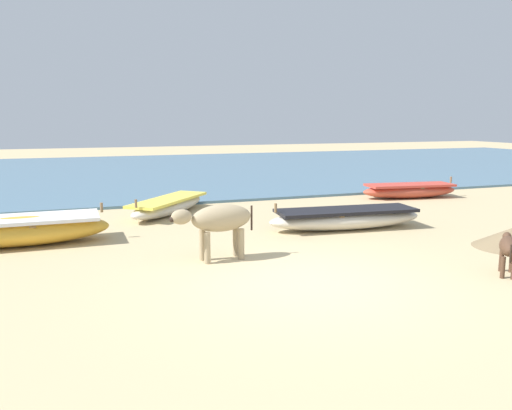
# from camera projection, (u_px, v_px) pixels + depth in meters

# --- Properties ---
(ground) EXTENTS (80.00, 80.00, 0.00)m
(ground) POSITION_uv_depth(u_px,v_px,m) (309.00, 282.00, 7.89)
(ground) COLOR tan
(sea_water) EXTENTS (60.00, 20.00, 0.08)m
(sea_water) POSITION_uv_depth(u_px,v_px,m) (148.00, 171.00, 24.26)
(sea_water) COLOR slate
(sea_water) RESTS_ON ground
(fishing_boat_2) EXTENTS (3.25, 1.32, 0.65)m
(fishing_boat_2) POSITION_uv_depth(u_px,v_px,m) (410.00, 190.00, 16.23)
(fishing_boat_2) COLOR #B74733
(fishing_boat_2) RESTS_ON ground
(fishing_boat_3) EXTENTS (3.73, 1.27, 0.67)m
(fishing_boat_3) POSITION_uv_depth(u_px,v_px,m) (346.00, 218.00, 11.63)
(fishing_boat_3) COLOR beige
(fishing_boat_3) RESTS_ON ground
(fishing_boat_4) EXTENTS (2.77, 3.05, 0.62)m
(fishing_boat_4) POSITION_uv_depth(u_px,v_px,m) (168.00, 205.00, 13.45)
(fishing_boat_4) COLOR beige
(fishing_boat_4) RESTS_ON ground
(fishing_boat_5) EXTENTS (3.41, 1.19, 0.77)m
(fishing_boat_5) POSITION_uv_depth(u_px,v_px,m) (21.00, 230.00, 10.13)
(fishing_boat_5) COLOR gold
(fishing_boat_5) RESTS_ON ground
(cow_adult_dun) EXTENTS (1.55, 0.56, 1.01)m
(cow_adult_dun) POSITION_uv_depth(u_px,v_px,m) (219.00, 220.00, 8.98)
(cow_adult_dun) COLOR tan
(cow_adult_dun) RESTS_ON ground
(calf_near_dark) EXTENTS (0.78, 0.83, 0.63)m
(calf_near_dark) POSITION_uv_depth(u_px,v_px,m) (508.00, 247.00, 8.17)
(calf_near_dark) COLOR #4C3323
(calf_near_dark) RESTS_ON ground
(debris_pile_1) EXTENTS (1.79, 1.79, 0.39)m
(debris_pile_1) POSITION_uv_depth(u_px,v_px,m) (512.00, 238.00, 9.95)
(debris_pile_1) COLOR #7A6647
(debris_pile_1) RESTS_ON ground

